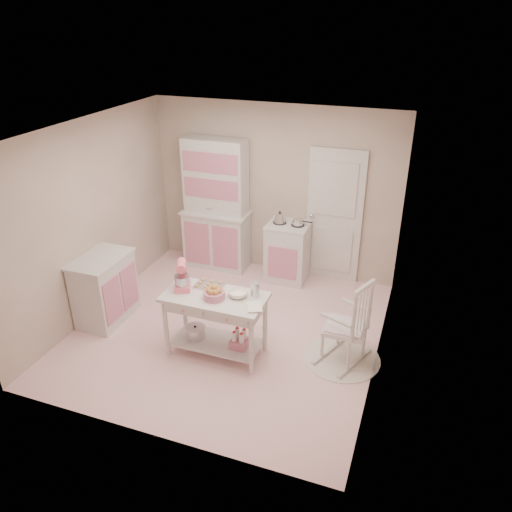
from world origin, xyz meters
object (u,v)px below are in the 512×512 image
Objects in this scene: stove at (288,252)px; base_cabinet at (105,289)px; stand_mixer at (182,276)px; hutch at (216,205)px; bread_basket at (214,295)px; rocking_chair at (345,320)px; work_table at (216,325)px.

stove and base_cabinet have the same top height.
hutch is at bearing 78.71° from stand_mixer.
bread_basket is at bearing -7.56° from base_cabinet.
base_cabinet is 2.71× the size of stand_mixer.
rocking_chair is 1.54m from bread_basket.
work_table is (-0.28, -2.07, -0.06)m from stove.
bread_basket is at bearing -68.20° from work_table.
work_table is at bearing -66.48° from hutch.
rocking_chair is at bearing -35.93° from hutch.
stove is at bearing 83.11° from bread_basket.
rocking_chair is (1.19, -1.68, 0.09)m from stove.
rocking_chair is 1.53m from work_table.
bread_basket is (0.94, -2.17, -0.19)m from hutch.
work_table is at bearing -27.49° from stand_mixer.
work_table is at bearing -5.96° from base_cabinet.
hutch reaches higher than stand_mixer.
work_table is (0.92, -2.12, -0.64)m from hutch.
hutch is 1.73× the size of work_table.
rocking_chair is 4.40× the size of bread_basket.
stove reaches higher than work_table.
stove is at bearing 44.12° from base_cabinet.
hutch is 1.89× the size of rocking_chair.
rocking_chair reaches higher than base_cabinet.
stove is 2.09m from work_table.
base_cabinet is at bearing 148.20° from stand_mixer.
stand_mixer is (0.50, -2.10, -0.07)m from hutch.
base_cabinet is at bearing 174.04° from work_table.
rocking_chair is at bearing 16.79° from bread_basket.
rocking_chair reaches higher than bread_basket.
hutch is 1.33m from stove.
stove is 0.84× the size of rocking_chair.
bread_basket is at bearing -66.52° from hutch.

